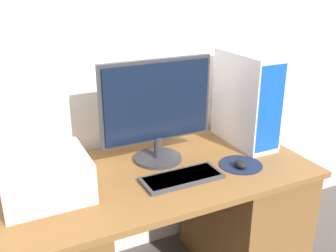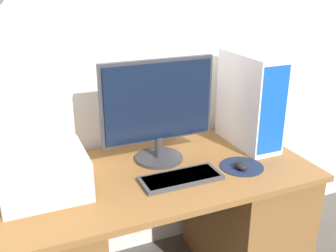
{
  "view_description": "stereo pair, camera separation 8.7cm",
  "coord_description": "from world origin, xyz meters",
  "px_view_note": "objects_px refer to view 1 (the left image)",
  "views": [
    {
      "loc": [
        -0.69,
        -1.17,
        1.64
      ],
      "look_at": [
        0.07,
        0.38,
        0.97
      ],
      "focal_mm": 42.0,
      "sensor_mm": 36.0,
      "label": 1
    },
    {
      "loc": [
        -0.61,
        -1.2,
        1.64
      ],
      "look_at": [
        0.07,
        0.38,
        0.97
      ],
      "focal_mm": 42.0,
      "sensor_mm": 36.0,
      "label": 2
    }
  ],
  "objects_px": {
    "computer_tower": "(246,99)",
    "printer": "(45,177)",
    "mouse": "(240,164)",
    "keyboard": "(182,178)",
    "monitor": "(157,107)"
  },
  "relations": [
    {
      "from": "mouse",
      "to": "printer",
      "type": "relative_size",
      "value": 0.21
    },
    {
      "from": "monitor",
      "to": "printer",
      "type": "bearing_deg",
      "value": -169.1
    },
    {
      "from": "computer_tower",
      "to": "printer",
      "type": "xyz_separation_m",
      "value": [
        -1.11,
        -0.1,
        -0.17
      ]
    },
    {
      "from": "mouse",
      "to": "computer_tower",
      "type": "bearing_deg",
      "value": 51.01
    },
    {
      "from": "computer_tower",
      "to": "printer",
      "type": "distance_m",
      "value": 1.13
    },
    {
      "from": "keyboard",
      "to": "printer",
      "type": "distance_m",
      "value": 0.61
    },
    {
      "from": "computer_tower",
      "to": "printer",
      "type": "relative_size",
      "value": 1.4
    },
    {
      "from": "computer_tower",
      "to": "printer",
      "type": "height_order",
      "value": "computer_tower"
    },
    {
      "from": "monitor",
      "to": "computer_tower",
      "type": "height_order",
      "value": "monitor"
    },
    {
      "from": "monitor",
      "to": "mouse",
      "type": "bearing_deg",
      "value": -40.03
    },
    {
      "from": "mouse",
      "to": "keyboard",
      "type": "bearing_deg",
      "value": 175.21
    },
    {
      "from": "mouse",
      "to": "computer_tower",
      "type": "height_order",
      "value": "computer_tower"
    },
    {
      "from": "keyboard",
      "to": "mouse",
      "type": "height_order",
      "value": "mouse"
    },
    {
      "from": "monitor",
      "to": "computer_tower",
      "type": "distance_m",
      "value": 0.54
    },
    {
      "from": "keyboard",
      "to": "computer_tower",
      "type": "distance_m",
      "value": 0.62
    }
  ]
}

